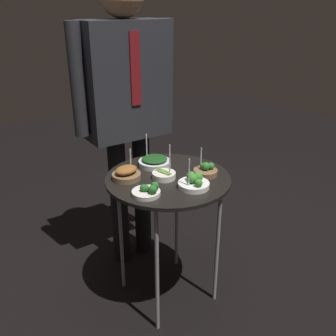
% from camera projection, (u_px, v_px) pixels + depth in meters
% --- Properties ---
extents(ground_plane, '(8.00, 8.00, 0.00)m').
position_uv_depth(ground_plane, '(168.00, 292.00, 2.20)').
color(ground_plane, black).
extents(serving_cart, '(0.64, 0.64, 0.75)m').
position_uv_depth(serving_cart, '(168.00, 188.00, 1.93)').
color(serving_cart, black).
rests_on(serving_cart, ground_plane).
extents(bowl_broccoli_center, '(0.15, 0.15, 0.16)m').
position_uv_depth(bowl_broccoli_center, '(194.00, 182.00, 1.78)').
color(bowl_broccoli_center, white).
rests_on(bowl_broccoli_center, serving_cart).
extents(bowl_spinach_front_right, '(0.17, 0.17, 0.17)m').
position_uv_depth(bowl_spinach_front_right, '(154.00, 161.00, 2.03)').
color(bowl_spinach_front_right, silver).
rests_on(bowl_spinach_front_right, serving_cart).
extents(bowl_asparagus_back_right, '(0.12, 0.12, 0.18)m').
position_uv_depth(bowl_asparagus_back_right, '(164.00, 175.00, 1.88)').
color(bowl_asparagus_back_right, silver).
rests_on(bowl_asparagus_back_right, serving_cart).
extents(bowl_broccoli_mid_left, '(0.12, 0.12, 0.14)m').
position_uv_depth(bowl_broccoli_mid_left, '(206.00, 170.00, 1.92)').
color(bowl_broccoli_mid_left, brown).
rests_on(bowl_broccoli_mid_left, serving_cart).
extents(bowl_roast_front_left, '(0.15, 0.15, 0.15)m').
position_uv_depth(bowl_roast_front_left, '(126.00, 173.00, 1.87)').
color(bowl_roast_front_left, brown).
rests_on(bowl_roast_front_left, serving_cart).
extents(bowl_broccoli_front_center, '(0.13, 0.13, 0.06)m').
position_uv_depth(bowl_broccoli_front_center, '(148.00, 191.00, 1.71)').
color(bowl_broccoli_front_center, silver).
rests_on(bowl_broccoli_front_center, serving_cart).
extents(waiter_figure, '(0.63, 0.24, 1.71)m').
position_uv_depth(waiter_figure, '(126.00, 95.00, 2.11)').
color(waiter_figure, black).
rests_on(waiter_figure, ground_plane).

